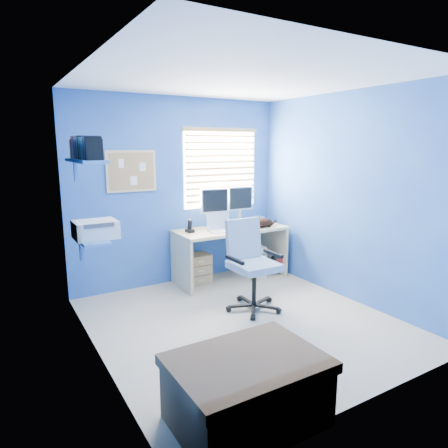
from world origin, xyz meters
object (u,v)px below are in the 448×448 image
tower_pc (253,260)px  office_chair (252,276)px  desk (231,254)px  cat (261,223)px  laptop (221,223)px

tower_pc → office_chair: office_chair is taller
office_chair → desk: bearing=71.7°
cat → tower_pc: (-0.00, 0.17, -0.58)m
cat → office_chair: 1.17m
desk → tower_pc: 0.42m
laptop → tower_pc: laptop is taller
cat → office_chair: size_ratio=0.35×
desk → tower_pc: (0.40, 0.01, -0.14)m
tower_pc → office_chair: 1.24m
laptop → tower_pc: size_ratio=0.73×
cat → office_chair: bearing=-131.9°
tower_pc → office_chair: size_ratio=0.44×
tower_pc → desk: bearing=-174.2°
laptop → tower_pc: bearing=20.0°
tower_pc → cat: bearing=-84.7°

